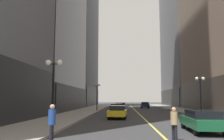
{
  "coord_description": "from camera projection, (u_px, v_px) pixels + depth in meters",
  "views": [
    {
      "loc": [
        -2.12,
        -5.6,
        2.01
      ],
      "look_at": [
        -3.47,
        22.89,
        5.51
      ],
      "focal_mm": 37.75,
      "sensor_mm": 36.0,
      "label": 1
    }
  ],
  "objects": [
    {
      "name": "car_green",
      "position": [
        202.0,
        120.0,
        14.37
      ],
      "size": [
        1.95,
        4.66,
        1.32
      ],
      "color": "#196038",
      "rests_on": "ground"
    },
    {
      "name": "ground_plane",
      "position": [
        136.0,
        111.0,
        39.91
      ],
      "size": [
        200.0,
        200.0,
        0.0
      ],
      "primitive_type": "plane",
      "color": "#38383A"
    },
    {
      "name": "car_yellow",
      "position": [
        118.0,
        111.0,
        24.2
      ],
      "size": [
        1.94,
        4.23,
        1.32
      ],
      "color": "yellow",
      "rests_on": "ground"
    },
    {
      "name": "pedestrian_in_blue_hoodie",
      "position": [
        52.0,
        121.0,
        10.55
      ],
      "size": [
        0.34,
        0.34,
        1.77
      ],
      "color": "black",
      "rests_on": "ground"
    },
    {
      "name": "sidewalk_right",
      "position": [
        185.0,
        110.0,
        39.53
      ],
      "size": [
        4.5,
        78.0,
        0.15
      ],
      "primitive_type": "cube",
      "color": "#9E9991",
      "rests_on": "ground"
    },
    {
      "name": "lane_centre_stripe",
      "position": [
        136.0,
        111.0,
        39.91
      ],
      "size": [
        0.16,
        70.0,
        0.01
      ],
      "primitive_type": "cube",
      "color": "#E5D64C",
      "rests_on": "ground"
    },
    {
      "name": "building_left_mid",
      "position": [
        46.0,
        16.0,
        42.19
      ],
      "size": [
        10.89,
        24.0,
        33.67
      ],
      "color": "#4C515B",
      "rests_on": "ground"
    },
    {
      "name": "street_lamp_left_far",
      "position": [
        97.0,
        91.0,
        38.55
      ],
      "size": [
        1.06,
        0.36,
        4.43
      ],
      "color": "black",
      "rests_on": "ground"
    },
    {
      "name": "sidewalk_left",
      "position": [
        87.0,
        110.0,
        40.3
      ],
      "size": [
        4.5,
        78.0,
        0.15
      ],
      "primitive_type": "cube",
      "color": "#9E9991",
      "rests_on": "ground"
    },
    {
      "name": "building_left_far",
      "position": [
        75.0,
        9.0,
        68.86
      ],
      "size": [
        11.48,
        26.0,
        56.23
      ],
      "color": "slate",
      "rests_on": "ground"
    },
    {
      "name": "street_lamp_right_mid",
      "position": [
        200.0,
        87.0,
        25.95
      ],
      "size": [
        1.06,
        0.36,
        4.43
      ],
      "color": "black",
      "rests_on": "ground"
    },
    {
      "name": "car_maroon",
      "position": [
        121.0,
        106.0,
        43.79
      ],
      "size": [
        1.97,
        4.66,
        1.32
      ],
      "color": "maroon",
      "rests_on": "ground"
    },
    {
      "name": "car_navy",
      "position": [
        145.0,
        105.0,
        51.91
      ],
      "size": [
        1.99,
        4.74,
        1.32
      ],
      "color": "#141E4C",
      "rests_on": "ground"
    },
    {
      "name": "car_blue",
      "position": [
        117.0,
        108.0,
        34.55
      ],
      "size": [
        2.09,
        4.64,
        1.32
      ],
      "color": "navy",
      "rests_on": "ground"
    },
    {
      "name": "building_right_far",
      "position": [
        186.0,
        39.0,
        66.25
      ],
      "size": [
        10.6,
        26.0,
        37.71
      ],
      "color": "gray",
      "rests_on": "ground"
    },
    {
      "name": "street_lamp_left_near",
      "position": [
        53.0,
        78.0,
        14.43
      ],
      "size": [
        1.06,
        0.36,
        4.43
      ],
      "color": "black",
      "rests_on": "ground"
    },
    {
      "name": "pedestrian_in_tan_trench",
      "position": [
        174.0,
        121.0,
        11.23
      ],
      "size": [
        0.48,
        0.48,
        1.61
      ],
      "color": "black",
      "rests_on": "ground"
    }
  ]
}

